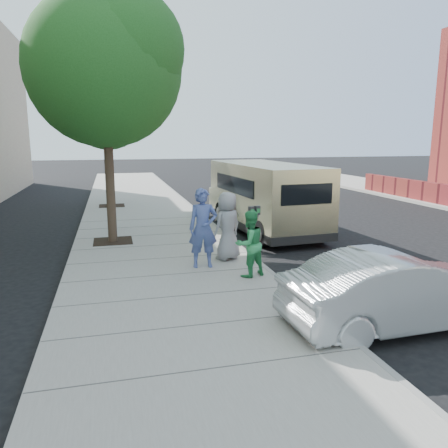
% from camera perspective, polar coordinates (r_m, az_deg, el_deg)
% --- Properties ---
extents(ground, '(120.00, 120.00, 0.00)m').
position_cam_1_polar(ground, '(12.26, -3.33, -4.83)').
color(ground, black).
rests_on(ground, ground).
extents(sidewalk, '(5.00, 60.00, 0.15)m').
position_cam_1_polar(sidewalk, '(12.09, -8.01, -4.78)').
color(sidewalk, gray).
rests_on(sidewalk, ground).
extents(curb_face, '(0.12, 60.00, 0.16)m').
position_cam_1_polar(curb_face, '(12.58, 3.12, -4.05)').
color(curb_face, gray).
rests_on(curb_face, ground).
extents(tree_near, '(4.62, 4.60, 7.53)m').
position_cam_1_polar(tree_near, '(14.13, -15.21, 19.64)').
color(tree_near, black).
rests_on(tree_near, sidewalk).
extents(tree_far, '(3.92, 3.80, 6.49)m').
position_cam_1_polar(tree_far, '(21.62, -14.94, 14.83)').
color(tree_far, black).
rests_on(tree_far, sidewalk).
extents(parking_meter, '(0.33, 0.19, 1.52)m').
position_cam_1_polar(parking_meter, '(11.21, 3.95, 0.23)').
color(parking_meter, gray).
rests_on(parking_meter, sidewalk).
extents(van, '(2.68, 6.80, 2.47)m').
position_cam_1_polar(van, '(15.98, 5.20, 3.71)').
color(van, tan).
rests_on(van, ground).
extents(sedan, '(4.28, 1.64, 1.39)m').
position_cam_1_polar(sedan, '(8.48, 21.76, -8.10)').
color(sedan, '#ADB1B4').
rests_on(sedan, ground).
extents(person_officer, '(0.77, 0.54, 2.00)m').
position_cam_1_polar(person_officer, '(10.97, -2.75, -0.54)').
color(person_officer, '#465796').
rests_on(person_officer, sidewalk).
extents(person_green_shirt, '(0.93, 0.83, 1.58)m').
position_cam_1_polar(person_green_shirt, '(10.26, 3.33, -2.59)').
color(person_green_shirt, '#34A058').
rests_on(person_green_shirt, sidewalk).
extents(person_gray_shirt, '(1.06, 0.94, 1.83)m').
position_cam_1_polar(person_gray_shirt, '(11.65, 0.46, -0.27)').
color(person_gray_shirt, '#939395').
rests_on(person_gray_shirt, sidewalk).
extents(person_striped_polo, '(1.00, 0.70, 1.57)m').
position_cam_1_polar(person_striped_polo, '(13.66, 0.41, 0.89)').
color(person_striped_polo, gray).
rests_on(person_striped_polo, sidewalk).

